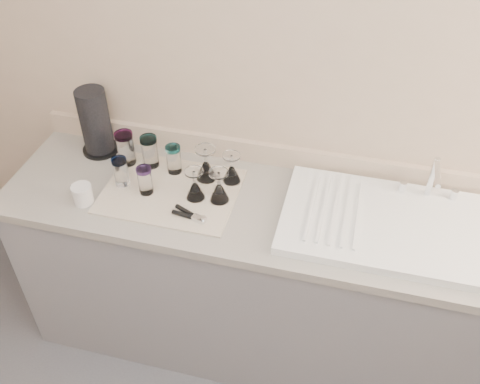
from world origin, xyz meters
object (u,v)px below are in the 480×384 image
(goblet_front_left, at_px, (195,188))
(white_mug, at_px, (82,194))
(tumbler_magenta, at_px, (121,171))
(goblet_back_left, at_px, (206,168))
(tumbler_cyan, at_px, (150,151))
(sink_unit, at_px, (389,224))
(paper_towel_roll, at_px, (95,122))
(goblet_front_right, at_px, (219,190))
(tumbler_teal, at_px, (126,148))
(tumbler_purple, at_px, (174,159))
(goblet_back_right, at_px, (232,172))
(can_opener, at_px, (190,215))
(tumbler_blue, at_px, (145,180))

(goblet_front_left, relative_size, white_mug, 1.12)
(tumbler_magenta, distance_m, goblet_back_left, 0.35)
(white_mug, bearing_deg, tumbler_cyan, 57.88)
(tumbler_cyan, relative_size, white_mug, 1.19)
(sink_unit, distance_m, goblet_front_left, 0.78)
(goblet_back_left, xyz_separation_m, goblet_front_left, (-0.01, -0.13, -0.01))
(goblet_back_left, height_order, paper_towel_roll, paper_towel_roll)
(tumbler_cyan, distance_m, goblet_front_left, 0.30)
(goblet_front_right, bearing_deg, paper_towel_roll, 162.12)
(tumbler_magenta, distance_m, goblet_front_left, 0.33)
(tumbler_teal, distance_m, goblet_back_left, 0.37)
(tumbler_cyan, bearing_deg, tumbler_teal, -175.12)
(sink_unit, xyz_separation_m, goblet_back_left, (-0.77, 0.10, 0.04))
(tumbler_cyan, relative_size, tumbler_purple, 1.13)
(tumbler_magenta, xyz_separation_m, goblet_back_right, (0.44, 0.13, -0.02))
(goblet_front_left, bearing_deg, goblet_front_right, 5.87)
(goblet_back_right, bearing_deg, can_opener, -111.43)
(tumbler_magenta, xyz_separation_m, white_mug, (-0.11, -0.14, -0.03))
(goblet_back_left, bearing_deg, paper_towel_roll, 171.34)
(tumbler_blue, relative_size, goblet_back_right, 0.92)
(goblet_back_left, distance_m, can_opener, 0.25)
(tumbler_purple, bearing_deg, tumbler_blue, -112.71)
(white_mug, bearing_deg, tumbler_blue, 26.37)
(sink_unit, bearing_deg, paper_towel_roll, 171.86)
(white_mug, distance_m, paper_towel_roll, 0.37)
(sink_unit, relative_size, goblet_front_left, 6.01)
(paper_towel_roll, bearing_deg, sink_unit, -8.14)
(sink_unit, distance_m, tumbler_magenta, 1.10)
(paper_towel_roll, bearing_deg, goblet_back_left, -8.66)
(tumbler_purple, height_order, goblet_back_right, goblet_back_right)
(tumbler_blue, bearing_deg, tumbler_purple, 67.29)
(tumbler_magenta, xyz_separation_m, paper_towel_roll, (-0.20, 0.20, 0.08))
(sink_unit, relative_size, tumbler_purple, 6.35)
(tumbler_blue, bearing_deg, tumbler_cyan, 105.31)
(white_mug, bearing_deg, tumbler_teal, 75.21)
(tumbler_teal, bearing_deg, goblet_front_left, -22.09)
(goblet_back_right, bearing_deg, sink_unit, -9.83)
(tumbler_cyan, xyz_separation_m, goblet_back_left, (0.26, -0.03, -0.02))
(tumbler_teal, bearing_deg, paper_towel_roll, 158.37)
(goblet_back_left, xyz_separation_m, white_mug, (-0.44, -0.26, -0.02))
(tumbler_teal, relative_size, tumbler_blue, 1.26)
(can_opener, distance_m, paper_towel_roll, 0.64)
(goblet_back_left, bearing_deg, sink_unit, -7.77)
(tumbler_blue, bearing_deg, tumbler_magenta, 167.01)
(white_mug, bearing_deg, goblet_front_left, 16.91)
(sink_unit, distance_m, goblet_back_right, 0.67)
(tumbler_teal, relative_size, tumbler_purple, 1.20)
(goblet_back_left, relative_size, goblet_back_right, 1.14)
(sink_unit, distance_m, tumbler_blue, 0.98)
(goblet_front_left, xyz_separation_m, paper_towel_roll, (-0.52, 0.21, 0.10))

